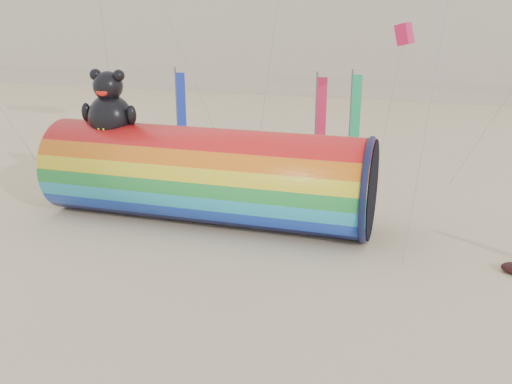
# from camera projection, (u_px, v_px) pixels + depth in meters

# --- Properties ---
(ground) EXTENTS (160.00, 160.00, 0.00)m
(ground) POSITION_uv_depth(u_px,v_px,m) (230.00, 269.00, 19.95)
(ground) COLOR #CCB58C
(ground) RESTS_ON ground
(windsock_assembly) EXTENTS (13.72, 4.18, 6.32)m
(windsock_assembly) POSITION_uv_depth(u_px,v_px,m) (206.00, 173.00, 23.76)
(windsock_assembly) COLOR red
(windsock_assembly) RESTS_ON ground
(festival_banners) EXTENTS (10.89, 2.16, 5.20)m
(festival_banners) POSITION_uv_depth(u_px,v_px,m) (283.00, 114.00, 33.56)
(festival_banners) COLOR #59595E
(festival_banners) RESTS_ON ground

